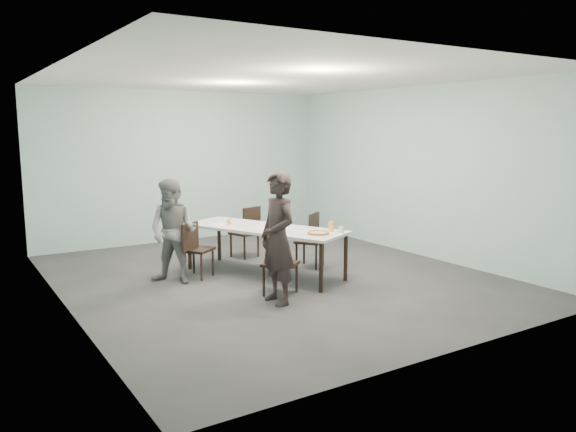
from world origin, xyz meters
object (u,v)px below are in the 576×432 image
beer_glass (331,226)px  chair_near_right (312,236)px  diner_far (173,232)px  amber_tumbler (229,222)px  chair_far_left (194,246)px  table (264,231)px  chair_near_left (278,260)px  pizza (318,233)px  side_plate (302,228)px  tealight (270,227)px  water_tumbler (341,230)px  diner_near (278,238)px  chair_far_right (248,228)px

beer_glass → chair_near_right: bearing=72.5°
diner_far → amber_tumbler: bearing=61.1°
chair_far_left → amber_tumbler: chair_far_left is taller
table → chair_near_left: chair_near_left is taller
pizza → side_plate: pizza is taller
tealight → amber_tumbler: amber_tumbler is taller
diner_far → chair_far_left: bearing=59.1°
table → water_tumbler: bearing=-55.5°
chair_near_left → tealight: 1.12m
pizza → tealight: 0.90m
chair_near_left → diner_near: 0.46m
chair_far_left → tealight: bearing=-59.7°
chair_far_left → chair_near_right: bearing=-44.3°
table → chair_near_left: size_ratio=3.15×
beer_glass → amber_tumbler: 1.70m
side_plate → water_tumbler: bearing=-64.4°
amber_tumbler → diner_far: bearing=-167.3°
chair_far_right → beer_glass: size_ratio=5.80×
table → chair_near_right: size_ratio=3.15×
chair_far_left → amber_tumbler: size_ratio=10.88×
diner_near → pizza: 1.01m
chair_far_left → pizza: chair_far_left is taller
chair_near_right → water_tumbler: 1.16m
beer_glass → amber_tumbler: size_ratio=1.88×
chair_near_right → pizza: (-0.59, -1.02, 0.27)m
chair_near_right → chair_near_left: bearing=5.4°
chair_near_left → beer_glass: 1.14m
pizza → side_plate: bearing=82.7°
diner_near → side_plate: (0.99, 0.91, -0.10)m
water_tumbler → tealight: bearing=125.6°
chair_near_right → chair_far_right: bearing=-100.4°
chair_near_left → chair_far_left: (-0.59, 1.45, 0.00)m
chair_near_right → chair_far_right: same height
side_plate → tealight: 0.50m
chair_near_left → amber_tumbler: 1.65m
amber_tumbler → pizza: bearing=-64.9°
pizza → chair_far_right: bearing=88.9°
diner_near → beer_glass: (1.22, 0.49, -0.03)m
beer_glass → tealight: bearing=129.4°
chair_near_left → chair_far_right: 2.50m
chair_far_right → beer_glass: beer_glass is taller
side_plate → beer_glass: bearing=-60.4°
tealight → amber_tumbler: 0.74m
chair_near_left → chair_near_right: (1.36, 1.16, 0.00)m
table → pizza: bearing=-69.6°
chair_near_left → tealight: chair_near_left is taller
chair_far_left → chair_far_right: (1.40, 0.91, 0.00)m
water_tumbler → amber_tumbler: 1.87m
water_tumbler → amber_tumbler: size_ratio=1.12×
chair_near_left → pizza: size_ratio=2.56×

